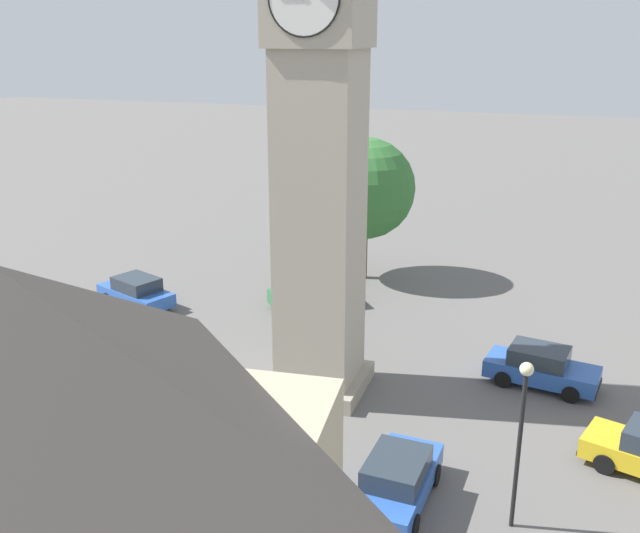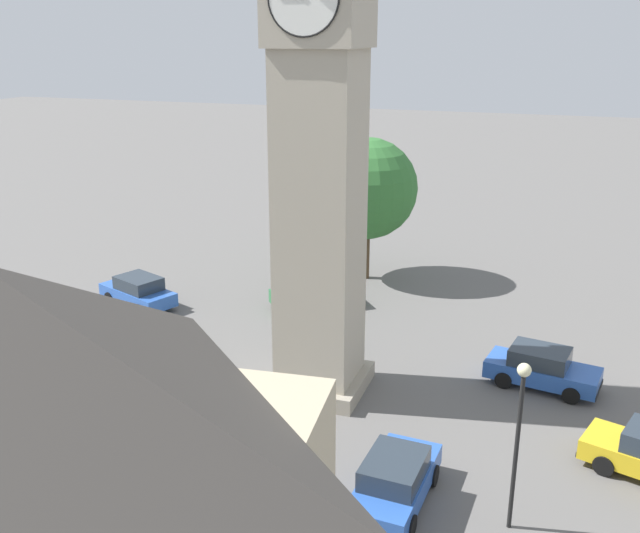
% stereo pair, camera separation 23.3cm
% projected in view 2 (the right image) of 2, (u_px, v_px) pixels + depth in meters
% --- Properties ---
extents(ground_plane, '(200.00, 200.00, 0.00)m').
position_uv_depth(ground_plane, '(320.00, 388.00, 26.83)').
color(ground_plane, '#605E5B').
extents(clock_tower, '(4.07, 4.07, 21.92)m').
position_uv_depth(clock_tower, '(320.00, 30.00, 22.80)').
color(clock_tower, gray).
rests_on(clock_tower, ground).
extents(car_blue_kerb, '(4.28, 3.89, 1.53)m').
position_uv_depth(car_blue_kerb, '(313.00, 293.00, 34.42)').
color(car_blue_kerb, '#236B38').
rests_on(car_blue_kerb, ground).
extents(car_silver_kerb, '(4.46, 3.10, 1.53)m').
position_uv_depth(car_silver_kerb, '(138.00, 291.00, 34.61)').
color(car_silver_kerb, '#2D5BB7').
rests_on(car_silver_kerb, ground).
extents(car_red_corner, '(4.36, 2.38, 1.53)m').
position_uv_depth(car_red_corner, '(542.00, 368.00, 26.73)').
color(car_red_corner, '#2D5BB7').
rests_on(car_red_corner, ground).
extents(car_white_side, '(3.00, 4.46, 1.53)m').
position_uv_depth(car_white_side, '(148.00, 358.00, 27.56)').
color(car_white_side, '#236B38').
rests_on(car_white_side, ground).
extents(car_green_alley, '(2.02, 4.23, 1.53)m').
position_uv_depth(car_green_alley, '(395.00, 480.00, 20.05)').
color(car_green_alley, '#2D5BB7').
rests_on(car_green_alley, ground).
extents(pedestrian, '(0.28, 0.55, 1.69)m').
position_uv_depth(pedestrian, '(179.00, 390.00, 24.59)').
color(pedestrian, '#706656').
rests_on(pedestrian, ground).
extents(tree, '(5.34, 5.34, 7.64)m').
position_uv_depth(tree, '(367.00, 189.00, 37.31)').
color(tree, brown).
rests_on(tree, ground).
extents(lamp_post, '(0.36, 0.36, 4.89)m').
position_uv_depth(lamp_post, '(519.00, 420.00, 18.28)').
color(lamp_post, black).
rests_on(lamp_post, ground).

